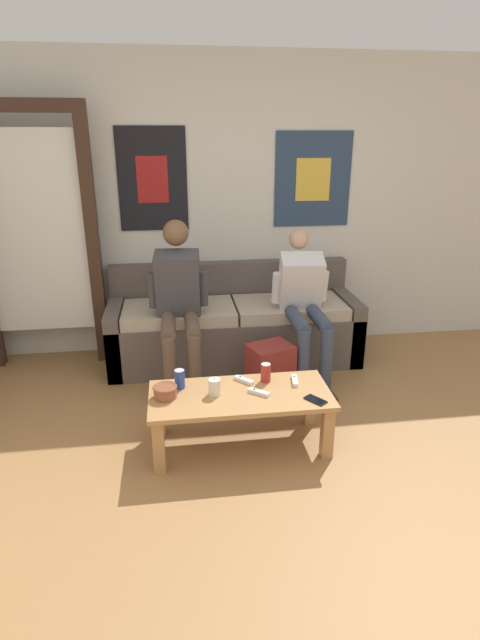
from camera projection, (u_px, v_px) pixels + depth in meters
ground_plane at (310, 512)px, 2.67m from camera, size 18.00×18.00×0.00m
wall_back at (245, 208)px, 4.43m from camera, size 10.00×0.07×2.55m
door_frame at (34, 226)px, 4.02m from camera, size 1.00×0.10×2.15m
couch at (234, 327)px, 4.41m from camera, size 2.14×0.73×0.82m
coffee_table at (240, 403)px, 3.14m from camera, size 1.14×0.51×0.38m
person_seated_adult at (179, 299)px, 3.84m from camera, size 0.47×0.83×1.29m
person_seated_teen at (304, 301)px, 3.99m from camera, size 0.47×0.89×1.18m
backpack at (271, 373)px, 3.77m from camera, size 0.38×0.35×0.43m
ceramic_bowl at (165, 391)px, 3.06m from camera, size 0.15×0.15×0.08m
pillar_candle at (215, 387)px, 3.09m from camera, size 0.08×0.08×0.12m
drink_can_blue at (180, 379)px, 3.17m from camera, size 0.07×0.07×0.12m
drink_can_red at (266, 373)px, 3.25m from camera, size 0.07×0.07×0.12m
game_controller_near_left at (259, 392)px, 3.11m from camera, size 0.13×0.12×0.03m
game_controller_near_right at (295, 380)px, 3.26m from camera, size 0.06×0.15×0.03m
game_controller_far_center at (244, 380)px, 3.26m from camera, size 0.12×0.13×0.03m
cell_phone at (315, 400)px, 3.03m from camera, size 0.13×0.15×0.01m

